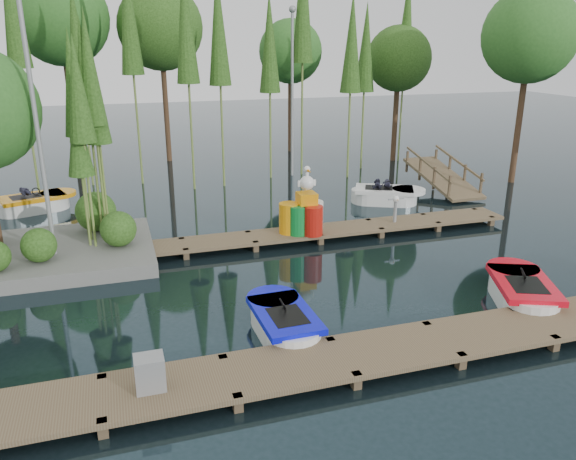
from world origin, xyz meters
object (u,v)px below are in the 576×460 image
object	(u,v)px
boat_blue	(284,323)
yellow_barrel	(289,218)
boat_yellow_far	(34,203)
utility_cabinet	(150,373)
drum_cluster	(308,214)
island	(11,148)
boat_red	(522,292)

from	to	relation	value
boat_blue	yellow_barrel	world-z (taller)	yellow_barrel
boat_blue	boat_yellow_far	bearing A→B (deg)	116.54
utility_cabinet	drum_cluster	size ratio (longest dim) A/B	0.29
boat_blue	island	bearing A→B (deg)	131.11
boat_red	drum_cluster	distance (m)	6.49
boat_yellow_far	yellow_barrel	bearing A→B (deg)	-35.99
island	drum_cluster	size ratio (longest dim) A/B	3.28
boat_red	yellow_barrel	xyz separation A→B (m)	(-3.95, 5.64, 0.50)
island	boat_blue	bearing A→B (deg)	-47.53
boat_red	boat_yellow_far	world-z (taller)	boat_yellow_far
island	utility_cabinet	bearing A→B (deg)	-70.25
boat_yellow_far	utility_cabinet	distance (m)	13.27
boat_yellow_far	utility_cabinet	xyz separation A→B (m)	(3.12, -12.89, 0.31)
boat_red	boat_yellow_far	xyz separation A→B (m)	(-11.73, 11.53, 0.03)
utility_cabinet	yellow_barrel	world-z (taller)	yellow_barrel
boat_blue	yellow_barrel	size ratio (longest dim) A/B	2.75
drum_cluster	boat_blue	bearing A→B (deg)	-114.42
utility_cabinet	yellow_barrel	bearing A→B (deg)	56.31
yellow_barrel	drum_cluster	bearing A→B (deg)	-15.77
boat_red	boat_yellow_far	bearing A→B (deg)	158.25
boat_red	utility_cabinet	distance (m)	8.73
drum_cluster	yellow_barrel	bearing A→B (deg)	164.23
boat_red	drum_cluster	size ratio (longest dim) A/B	1.45
boat_yellow_far	boat_red	bearing A→B (deg)	-43.39
utility_cabinet	drum_cluster	bearing A→B (deg)	52.69
island	boat_yellow_far	distance (m)	5.87
yellow_barrel	boat_blue	bearing A→B (deg)	-108.72
boat_blue	boat_red	world-z (taller)	boat_red
boat_red	yellow_barrel	bearing A→B (deg)	147.73
boat_yellow_far	drum_cluster	bearing A→B (deg)	-34.83
boat_blue	utility_cabinet	xyz separation A→B (m)	(-2.85, -1.63, 0.35)
boat_yellow_far	yellow_barrel	distance (m)	9.78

